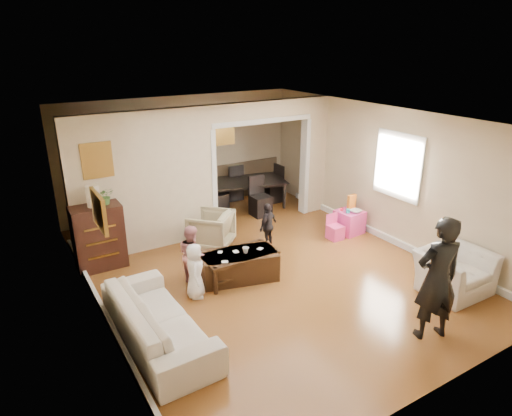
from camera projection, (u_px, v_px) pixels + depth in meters
floor at (262, 267)px, 7.83m from camera, size 7.00×7.00×0.00m
partition_left at (146, 183)px, 8.15m from camera, size 2.75×0.18×2.60m
partition_right at (313, 156)px, 10.02m from camera, size 0.55×0.18×2.60m
partition_header at (261, 110)px, 8.95m from camera, size 2.22×0.18×0.35m
window_pane at (398, 166)px, 8.29m from camera, size 0.03×0.95×1.10m
framed_art_partition at (97, 160)px, 7.47m from camera, size 0.45×0.03×0.55m
framed_art_sofa_wall at (99, 211)px, 5.40m from camera, size 0.03×0.55×0.40m
framed_art_alcove at (225, 132)px, 10.52m from camera, size 0.45×0.03×0.55m
sofa at (158, 320)px, 5.82m from camera, size 0.93×2.24×0.65m
armchair_back at (211, 229)px, 8.53m from camera, size 1.07×1.07×0.70m
armchair_front at (454, 272)px, 7.00m from camera, size 1.04×0.91×0.67m
dresser at (99, 237)px, 7.67m from camera, size 0.82×0.46×1.13m
table_lamp at (93, 196)px, 7.41m from camera, size 0.22×0.22×0.36m
potted_plant at (106, 196)px, 7.51m from camera, size 0.26×0.22×0.29m
coffee_table at (239, 266)px, 7.41m from camera, size 1.35×0.91×0.46m
coffee_cup at (246, 250)px, 7.32m from camera, size 0.13×0.13×0.10m
play_table at (349, 222)px, 9.18m from camera, size 0.53×0.53×0.47m
cereal_box at (352, 202)px, 9.19m from camera, size 0.21×0.09×0.30m
cyan_cup at (348, 211)px, 9.00m from camera, size 0.08×0.08×0.08m
toy_block at (342, 209)px, 9.13m from camera, size 0.10×0.09×0.05m
play_bowl at (356, 211)px, 9.02m from camera, size 0.24×0.24×0.06m
dining_table at (246, 194)px, 10.57m from camera, size 2.02×1.44×0.64m
adult_person at (437, 279)px, 5.75m from camera, size 0.72×0.57×1.72m
child_kneel_a at (195, 271)px, 6.81m from camera, size 0.44×0.51×0.88m
child_kneel_b at (192, 254)px, 7.22m from camera, size 0.41×0.51×0.99m
child_toddler at (268, 226)px, 8.45m from camera, size 0.57×0.42×0.89m
craft_papers at (237, 253)px, 7.34m from camera, size 0.85×0.46×0.00m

